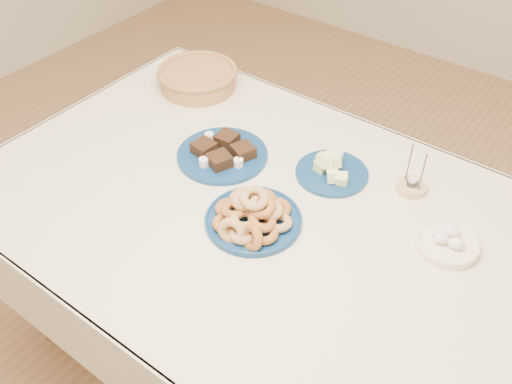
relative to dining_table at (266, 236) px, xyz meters
The scene contains 8 objects.
ground 0.64m from the dining_table, ahead, with size 5.00×5.00×0.00m, color #946945.
dining_table is the anchor object (origin of this frame).
donut_platter 0.15m from the dining_table, 87.41° to the right, with size 0.29×0.29×0.12m.
melon_plate 0.28m from the dining_table, 75.44° to the left, with size 0.24×0.24×0.08m.
brownie_plate 0.30m from the dining_table, 156.57° to the left, with size 0.30×0.30×0.05m.
wicker_basket 0.71m from the dining_table, 147.32° to the left, with size 0.33×0.33×0.08m.
candle_holder 0.44m from the dining_table, 48.00° to the left, with size 0.11×0.11×0.15m.
egg_bowl 0.50m from the dining_table, 19.68° to the left, with size 0.21×0.21×0.05m.
Camera 1 is at (0.67, -0.94, 1.84)m, focal length 40.00 mm.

